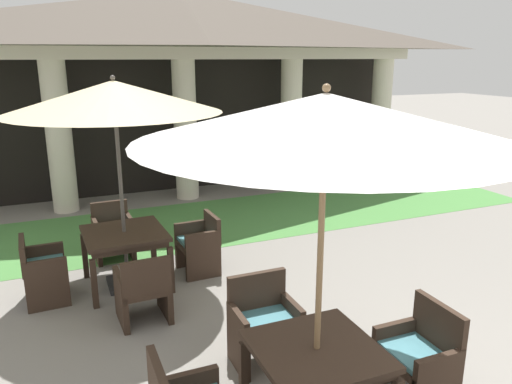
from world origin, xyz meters
The scene contains 12 objects.
background_pavilion centered at (0.00, 7.84, 3.20)m, with size 11.12×2.59×4.20m.
lawn_strip centered at (0.00, 5.98, 0.00)m, with size 12.92×2.63×0.01m, color #519347.
patio_table_near_foreground centered at (-0.90, 0.59, 0.66)m, with size 0.96×0.96×0.76m.
patio_umbrella_near_foreground centered at (-0.90, 0.59, 2.52)m, with size 2.68×2.68×2.78m.
patio_chair_near_foreground_east centered at (0.14, 0.58, 0.41)m, with size 0.51×0.62×0.89m.
patio_chair_near_foreground_north centered at (-0.89, 1.63, 0.41)m, with size 0.64×0.50×0.88m.
patio_table_mid_left centered at (-1.88, 3.89, 0.66)m, with size 1.05×1.05×0.76m.
patio_umbrella_mid_left centered at (-1.88, 3.89, 2.47)m, with size 2.62×2.62×2.74m.
patio_chair_mid_left_west centered at (-2.90, 3.86, 0.40)m, with size 0.52×0.62×0.83m.
patio_chair_mid_left_north centered at (-1.92, 4.91, 0.41)m, with size 0.58×0.53×0.84m.
patio_chair_mid_left_south centered at (-1.85, 2.87, 0.39)m, with size 0.58×0.58×0.84m.
patio_chair_mid_left_east centered at (-0.87, 3.93, 0.40)m, with size 0.53×0.59×0.83m.
Camera 1 is at (-2.66, -2.34, 2.95)m, focal length 34.57 mm.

